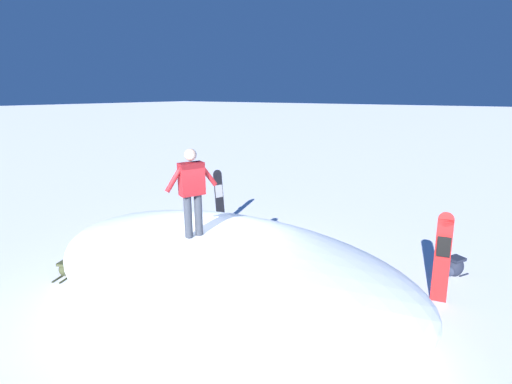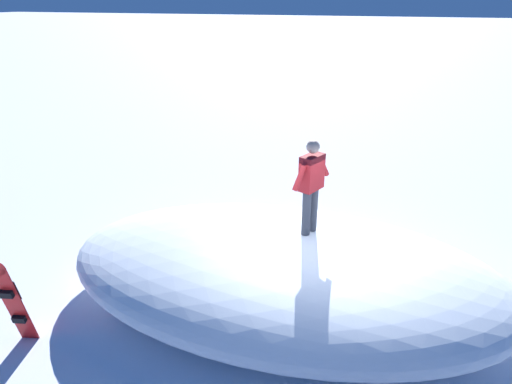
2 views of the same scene
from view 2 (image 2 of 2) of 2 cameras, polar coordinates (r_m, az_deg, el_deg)
The scene contains 5 objects.
ground at distance 7.97m, azimuth 6.65°, elevation -14.71°, with size 240.00×240.00×0.00m, color white.
snow_mound at distance 7.83m, azimuth 3.31°, elevation -9.70°, with size 7.47×4.38×1.25m, color white.
snowboarder_standing at distance 7.36m, azimuth 6.85°, elevation 1.26°, with size 0.93×0.45×1.58m.
snowboard_secondary_upright at distance 7.63m, azimuth -27.95°, elevation -11.84°, with size 0.47×0.37×1.63m.
backpack_near at distance 9.07m, azimuth 25.88°, elevation -10.72°, with size 0.68×0.46×0.33m.
Camera 2 is at (6.22, 1.07, 4.87)m, focal length 32.33 mm.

